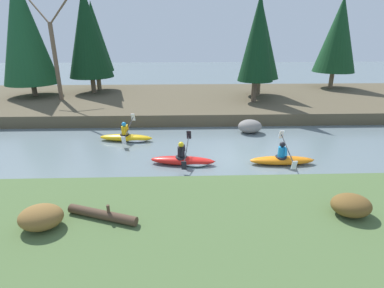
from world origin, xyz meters
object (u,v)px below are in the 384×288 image
(driftwood_log, at_px, (102,215))
(kayaker_trailing, at_px, (128,137))
(kayaker_lead, at_px, (282,159))
(kayaker_middle, at_px, (185,160))
(boulder_midstream, at_px, (250,126))

(driftwood_log, bearing_deg, kayaker_trailing, 115.29)
(kayaker_lead, xyz_separation_m, driftwood_log, (-6.31, -4.81, 0.64))
(kayaker_trailing, xyz_separation_m, driftwood_log, (0.69, -7.95, 0.66))
(kayaker_lead, bearing_deg, kayaker_middle, 179.35)
(kayaker_trailing, bearing_deg, kayaker_middle, -39.90)
(kayaker_lead, distance_m, kayaker_trailing, 7.67)
(kayaker_middle, height_order, kayaker_trailing, same)
(kayaker_trailing, height_order, driftwood_log, kayaker_trailing)
(kayaker_lead, distance_m, driftwood_log, 7.96)
(boulder_midstream, relative_size, driftwood_log, 0.68)
(driftwood_log, bearing_deg, kayaker_middle, 86.34)
(kayaker_trailing, xyz_separation_m, boulder_midstream, (6.53, 1.12, 0.17))
(boulder_midstream, bearing_deg, kayaker_lead, -83.72)
(kayaker_trailing, distance_m, boulder_midstream, 6.62)
(kayaker_middle, relative_size, kayaker_trailing, 1.00)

